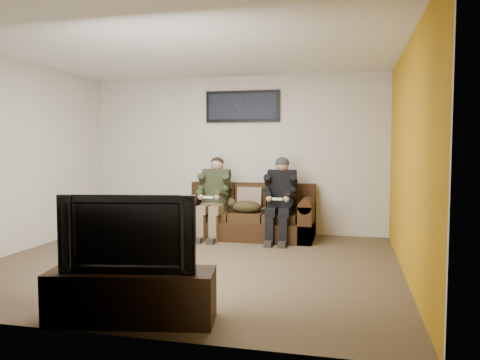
% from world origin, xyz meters
% --- Properties ---
extents(floor, '(5.00, 5.00, 0.00)m').
position_xyz_m(floor, '(0.00, 0.00, 0.00)').
color(floor, brown).
rests_on(floor, ground).
extents(ceiling, '(5.00, 5.00, 0.00)m').
position_xyz_m(ceiling, '(0.00, 0.00, 2.60)').
color(ceiling, silver).
rests_on(ceiling, ground).
extents(wall_back, '(5.00, 0.00, 5.00)m').
position_xyz_m(wall_back, '(0.00, 2.25, 1.30)').
color(wall_back, beige).
rests_on(wall_back, ground).
extents(wall_front, '(5.00, 0.00, 5.00)m').
position_xyz_m(wall_front, '(0.00, -2.25, 1.30)').
color(wall_front, beige).
rests_on(wall_front, ground).
extents(wall_left, '(0.00, 4.50, 4.50)m').
position_xyz_m(wall_left, '(-2.50, 0.00, 1.30)').
color(wall_left, beige).
rests_on(wall_left, ground).
extents(wall_right, '(0.00, 4.50, 4.50)m').
position_xyz_m(wall_right, '(2.50, 0.00, 1.30)').
color(wall_right, beige).
rests_on(wall_right, ground).
extents(accent_wall_right, '(0.00, 4.50, 4.50)m').
position_xyz_m(accent_wall_right, '(2.49, 0.00, 1.30)').
color(accent_wall_right, '#C28913').
rests_on(accent_wall_right, ground).
extents(sofa, '(2.06, 0.89, 0.84)m').
position_xyz_m(sofa, '(0.32, 1.82, 0.32)').
color(sofa, '#341F0F').
rests_on(sofa, ground).
extents(throw_pillow, '(0.39, 0.19, 0.39)m').
position_xyz_m(throw_pillow, '(0.32, 1.86, 0.60)').
color(throw_pillow, '#8D715C').
rests_on(throw_pillow, sofa).
extents(throw_blanket, '(0.42, 0.21, 0.07)m').
position_xyz_m(throw_blanket, '(-0.30, 2.08, 0.84)').
color(throw_blanket, '#C2A88E').
rests_on(throw_blanket, sofa).
extents(person_left, '(0.51, 0.87, 1.27)m').
position_xyz_m(person_left, '(-0.20, 1.65, 0.71)').
color(person_left, '#766749').
rests_on(person_left, sofa).
extents(person_right, '(0.51, 0.86, 1.28)m').
position_xyz_m(person_right, '(0.85, 1.65, 0.71)').
color(person_right, black).
rests_on(person_right, sofa).
extents(cat, '(0.66, 0.26, 0.24)m').
position_xyz_m(cat, '(0.30, 1.63, 0.51)').
color(cat, '#4D3F1E').
rests_on(cat, sofa).
extents(framed_poster, '(1.25, 0.05, 0.52)m').
position_xyz_m(framed_poster, '(0.12, 2.22, 2.10)').
color(framed_poster, black).
rests_on(framed_poster, wall_back).
extents(tv_stand, '(1.41, 0.67, 0.42)m').
position_xyz_m(tv_stand, '(0.16, -1.95, 0.21)').
color(tv_stand, black).
rests_on(tv_stand, ground).
extents(television, '(1.10, 0.34, 0.63)m').
position_xyz_m(television, '(0.16, -1.95, 0.74)').
color(television, black).
rests_on(television, tv_stand).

